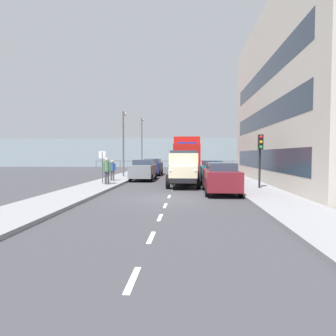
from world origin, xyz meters
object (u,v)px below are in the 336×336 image
at_px(traffic_light_near, 260,149).
at_px(lamp_post_far, 142,139).
at_px(pedestrian_with_bag, 112,169).
at_px(truck_vintage_cream, 184,169).
at_px(car_maroon_kerbside_near, 221,177).
at_px(car_grey_oppositeside_0, 144,170).
at_px(street_sign, 102,161).
at_px(car_navy_oppositeside_1, 152,167).
at_px(pedestrian_by_lamp, 107,169).
at_px(car_teal_kerbside_1, 212,171).
at_px(lamp_post_promenade, 124,137).
at_px(lorry_cargo_red, 187,155).

bearing_deg(traffic_light_near, lamp_post_far, -61.90).
distance_m(pedestrian_with_bag, traffic_light_near, 11.11).
relative_size(truck_vintage_cream, car_maroon_kerbside_near, 1.29).
xyz_separation_m(car_grey_oppositeside_0, traffic_light_near, (-8.03, 6.49, 1.58)).
bearing_deg(street_sign, car_navy_oppositeside_1, -101.75).
xyz_separation_m(car_navy_oppositeside_1, pedestrian_by_lamp, (1.74, 11.02, 0.31)).
distance_m(pedestrian_by_lamp, street_sign, 0.81).
bearing_deg(lamp_post_far, car_maroon_kerbside_near, 110.45).
distance_m(car_maroon_kerbside_near, street_sign, 8.52).
bearing_deg(pedestrian_with_bag, car_navy_oppositeside_1, -104.36).
distance_m(car_teal_kerbside_1, lamp_post_promenade, 9.39).
distance_m(pedestrian_by_lamp, traffic_light_near, 9.97).
bearing_deg(lamp_post_promenade, lorry_cargo_red, -155.15).
bearing_deg(car_navy_oppositeside_1, car_teal_kerbside_1, 124.56).
height_order(truck_vintage_cream, car_grey_oppositeside_0, truck_vintage_cream).
bearing_deg(traffic_light_near, car_maroon_kerbside_near, 31.08).
distance_m(car_teal_kerbside_1, car_grey_oppositeside_0, 5.86).
xyz_separation_m(car_teal_kerbside_1, street_sign, (7.72, 2.51, 0.79)).
relative_size(pedestrian_by_lamp, lamp_post_far, 0.27).
relative_size(pedestrian_with_bag, traffic_light_near, 0.49).
bearing_deg(pedestrian_by_lamp, car_maroon_kerbside_near, 157.26).
distance_m(lorry_cargo_red, pedestrian_with_bag, 9.40).
xyz_separation_m(pedestrian_by_lamp, lamp_post_promenade, (0.50, -7.44, 2.54)).
height_order(lorry_cargo_red, car_teal_kerbside_1, lorry_cargo_red).
bearing_deg(car_teal_kerbside_1, car_maroon_kerbside_near, 90.00).
xyz_separation_m(truck_vintage_cream, pedestrian_with_bag, (5.54, -2.42, -0.10)).
height_order(car_navy_oppositeside_1, pedestrian_by_lamp, pedestrian_by_lamp).
distance_m(car_grey_oppositeside_0, car_navy_oppositeside_1, 6.06).
relative_size(car_maroon_kerbside_near, car_navy_oppositeside_1, 0.97).
bearing_deg(street_sign, car_maroon_kerbside_near, 155.41).
bearing_deg(pedestrian_with_bag, pedestrian_by_lamp, 97.57).
height_order(car_grey_oppositeside_0, pedestrian_by_lamp, pedestrian_by_lamp).
relative_size(truck_vintage_cream, car_navy_oppositeside_1, 1.26).
bearing_deg(car_maroon_kerbside_near, lamp_post_promenade, -53.45).
bearing_deg(street_sign, car_grey_oppositeside_0, -116.13).
xyz_separation_m(car_teal_kerbside_1, lamp_post_promenade, (7.77, -4.44, 2.85)).
relative_size(car_navy_oppositeside_1, pedestrian_with_bag, 2.84).
bearing_deg(street_sign, lamp_post_far, -90.18).
relative_size(car_maroon_kerbside_near, traffic_light_near, 1.36).
height_order(lamp_post_far, street_sign, lamp_post_far).
height_order(car_grey_oppositeside_0, pedestrian_with_bag, pedestrian_with_bag).
height_order(pedestrian_by_lamp, street_sign, street_sign).
height_order(truck_vintage_cream, street_sign, truck_vintage_cream).
distance_m(lamp_post_promenade, lamp_post_far, 10.08).
xyz_separation_m(lorry_cargo_red, car_grey_oppositeside_0, (3.62, 5.20, -1.18)).
distance_m(car_teal_kerbside_1, pedestrian_with_bag, 7.64).
xyz_separation_m(pedestrian_by_lamp, street_sign, (0.45, -0.49, 0.47)).
xyz_separation_m(lorry_cargo_red, lamp_post_promenade, (5.86, 2.72, 1.67)).
relative_size(car_maroon_kerbside_near, pedestrian_with_bag, 2.76).
height_order(pedestrian_with_bag, lamp_post_promenade, lamp_post_promenade).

